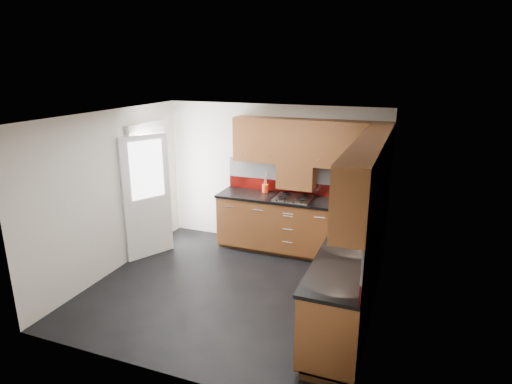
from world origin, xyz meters
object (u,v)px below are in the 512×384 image
at_px(gas_hob, 293,198).
at_px(food_processor, 359,219).
at_px(utensil_pot, 265,187).
at_px(toaster, 363,199).

distance_m(gas_hob, food_processor, 1.49).
distance_m(gas_hob, utensil_pot, 0.59).
bearing_deg(utensil_pot, food_processor, -33.04).
bearing_deg(toaster, gas_hob, -176.01).
relative_size(utensil_pot, toaster, 1.29).
bearing_deg(food_processor, toaster, 94.71).
height_order(gas_hob, toaster, toaster).
bearing_deg(utensil_pot, toaster, -4.35).
height_order(utensil_pot, toaster, utensil_pot).
xyz_separation_m(gas_hob, utensil_pot, (-0.55, 0.20, 0.08)).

